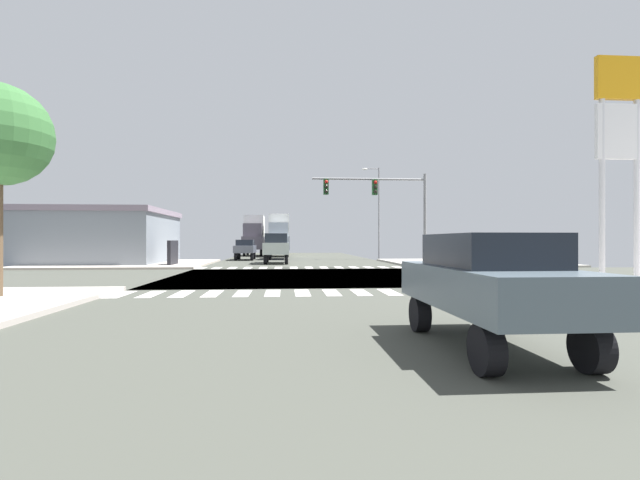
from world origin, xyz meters
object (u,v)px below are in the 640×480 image
(sedan_nearside_1, at_px, (280,246))
(sedan_crossing_2, at_px, (245,248))
(traffic_signal_mast, at_px, (381,197))
(bank_building, at_px, (84,237))
(street_lamp, at_px, (377,205))
(gas_station_sign, at_px, (619,130))
(pickup_middle_1, at_px, (278,246))
(sedan_leading_3, at_px, (489,280))
(box_truck_outer_2, at_px, (279,234))
(box_truck_queued_1, at_px, (254,234))
(suv_farside_1, at_px, (276,246))

(sedan_nearside_1, bearing_deg, sedan_crossing_2, 80.74)
(traffic_signal_mast, distance_m, bank_building, 22.76)
(bank_building, bearing_deg, street_lamp, 16.34)
(gas_station_sign, relative_size, pickup_middle_1, 1.53)
(sedan_nearside_1, height_order, sedan_leading_3, same)
(street_lamp, bearing_deg, sedan_leading_3, -98.70)
(bank_building, height_order, sedan_nearside_1, bank_building)
(sedan_leading_3, relative_size, box_truck_outer_2, 0.60)
(gas_station_sign, xyz_separation_m, pickup_middle_1, (-11.55, 30.18, -4.08))
(street_lamp, distance_m, box_truck_queued_1, 17.49)
(sedan_nearside_1, xyz_separation_m, sedan_leading_3, (4.00, -53.83, 0.00))
(sedan_leading_3, height_order, pickup_middle_1, pickup_middle_1)
(street_lamp, bearing_deg, traffic_signal_mast, -100.51)
(gas_station_sign, distance_m, sedan_leading_3, 11.01)
(traffic_signal_mast, distance_m, box_truck_outer_2, 23.72)
(traffic_signal_mast, distance_m, box_truck_queued_1, 27.33)
(traffic_signal_mast, height_order, box_truck_queued_1, traffic_signal_mast)
(traffic_signal_mast, relative_size, sedan_leading_3, 1.79)
(box_truck_queued_1, bearing_deg, bank_building, 58.43)
(suv_farside_1, xyz_separation_m, box_truck_queued_1, (-3.00, 19.31, 1.17))
(traffic_signal_mast, bearing_deg, sedan_leading_3, -97.62)
(gas_station_sign, height_order, sedan_crossing_2, gas_station_sign)
(traffic_signal_mast, height_order, bank_building, traffic_signal_mast)
(sedan_crossing_2, distance_m, sedan_leading_3, 36.10)
(street_lamp, relative_size, sedan_leading_3, 2.05)
(gas_station_sign, distance_m, sedan_crossing_2, 32.39)
(box_truck_outer_2, bearing_deg, bank_building, 47.87)
(traffic_signal_mast, distance_m, street_lamp, 13.64)
(sedan_nearside_1, relative_size, pickup_middle_1, 0.84)
(sedan_crossing_2, xyz_separation_m, box_truck_queued_1, (-0.00, 12.51, 1.45))
(suv_farside_1, bearing_deg, sedan_nearside_1, -90.00)
(street_lamp, bearing_deg, gas_station_sign, -86.00)
(suv_farside_1, bearing_deg, gas_station_sign, 117.89)
(street_lamp, height_order, box_truck_queued_1, street_lamp)
(gas_station_sign, bearing_deg, street_lamp, 94.00)
(gas_station_sign, height_order, box_truck_outer_2, gas_station_sign)
(bank_building, bearing_deg, sedan_leading_3, -57.09)
(street_lamp, xyz_separation_m, suv_farside_1, (-9.51, -7.37, -3.83))
(sedan_crossing_2, relative_size, sedan_leading_3, 1.00)
(sedan_crossing_2, bearing_deg, traffic_signal_mast, 127.98)
(suv_farside_1, relative_size, box_truck_queued_1, 0.64)
(sedan_crossing_2, bearing_deg, bank_building, 29.17)
(sedan_crossing_2, bearing_deg, box_truck_queued_1, -90.00)
(box_truck_queued_1, bearing_deg, sedan_nearside_1, -116.94)
(traffic_signal_mast, bearing_deg, street_lamp, 79.49)
(traffic_signal_mast, bearing_deg, pickup_middle_1, 116.00)
(traffic_signal_mast, xyz_separation_m, sedan_nearside_1, (-7.02, 31.25, -3.56))
(street_lamp, distance_m, sedan_nearside_1, 20.63)
(sedan_crossing_2, xyz_separation_m, pickup_middle_1, (3.00, 1.56, 0.17))
(box_truck_queued_1, relative_size, sedan_leading_3, 1.67)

